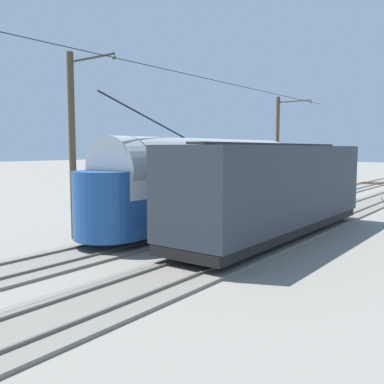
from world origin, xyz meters
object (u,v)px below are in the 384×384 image
vintage_streetcar (210,180)px  boxcar_adjacent (276,188)px  catenary_pole_foreground (278,146)px  catenary_pole_mid_near (73,143)px

vintage_streetcar → boxcar_adjacent: vintage_streetcar is taller
boxcar_adjacent → catenary_pole_foreground: (6.75, -14.18, 1.87)m
vintage_streetcar → catenary_pole_foreground: catenary_pole_foreground is taller
vintage_streetcar → catenary_pole_mid_near: catenary_pole_mid_near is taller
boxcar_adjacent → vintage_streetcar: bearing=-15.9°
boxcar_adjacent → catenary_pole_foreground: catenary_pole_foreground is taller
vintage_streetcar → catenary_pole_mid_near: bearing=68.2°
vintage_streetcar → catenary_pole_mid_near: (2.52, 6.32, 1.78)m
vintage_streetcar → boxcar_adjacent: (-4.22, 1.20, -0.09)m
catenary_pole_foreground → catenary_pole_mid_near: same height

